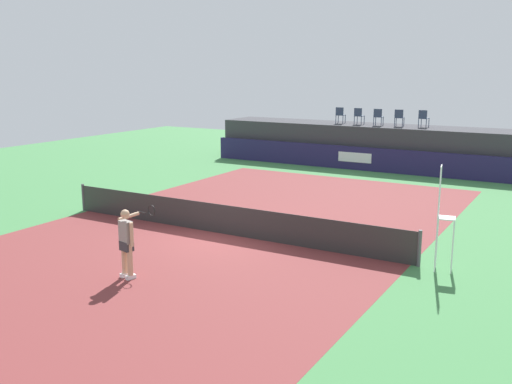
{
  "coord_description": "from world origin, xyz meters",
  "views": [
    {
      "loc": [
        9.85,
        -14.91,
        5.16
      ],
      "look_at": [
        0.03,
        2.0,
        1.0
      ],
      "focal_mm": 40.79,
      "sensor_mm": 36.0,
      "label": 1
    }
  ],
  "objects_px": {
    "spectator_chair_far_left": "(340,114)",
    "net_post_far": "(419,248)",
    "spectator_chair_center": "(378,116)",
    "umpire_chair": "(442,211)",
    "tennis_player": "(127,241)",
    "spectator_chair_right": "(399,117)",
    "spectator_chair_far_right": "(423,118)",
    "spectator_chair_left": "(359,115)",
    "net_post_near": "(83,197)"
  },
  "relations": [
    {
      "from": "net_post_near",
      "to": "spectator_chair_center",
      "type": "bearing_deg",
      "value": 67.69
    },
    {
      "from": "spectator_chair_right",
      "to": "net_post_near",
      "type": "xyz_separation_m",
      "value": [
        -7.26,
        -15.06,
        -2.19
      ]
    },
    {
      "from": "spectator_chair_right",
      "to": "tennis_player",
      "type": "xyz_separation_m",
      "value": [
        -0.97,
        -19.57,
        -1.73
      ]
    },
    {
      "from": "spectator_chair_right",
      "to": "umpire_chair",
      "type": "distance_m",
      "value": 16.15
    },
    {
      "from": "spectator_chair_far_left",
      "to": "spectator_chair_right",
      "type": "distance_m",
      "value": 3.32
    },
    {
      "from": "spectator_chair_far_left",
      "to": "net_post_far",
      "type": "relative_size",
      "value": 0.89
    },
    {
      "from": "umpire_chair",
      "to": "spectator_chair_center",
      "type": "bearing_deg",
      "value": 114.28
    },
    {
      "from": "spectator_chair_far_left",
      "to": "spectator_chair_center",
      "type": "relative_size",
      "value": 1.0
    },
    {
      "from": "umpire_chair",
      "to": "tennis_player",
      "type": "height_order",
      "value": "umpire_chair"
    },
    {
      "from": "spectator_chair_far_right",
      "to": "umpire_chair",
      "type": "xyz_separation_m",
      "value": [
        4.46,
        -15.27,
        -1.11
      ]
    },
    {
      "from": "spectator_chair_far_left",
      "to": "umpire_chair",
      "type": "bearing_deg",
      "value": -59.37
    },
    {
      "from": "spectator_chair_far_left",
      "to": "umpire_chair",
      "type": "xyz_separation_m",
      "value": [
        8.98,
        -15.17,
        -1.11
      ]
    },
    {
      "from": "spectator_chair_far_left",
      "to": "spectator_chair_far_right",
      "type": "relative_size",
      "value": 1.0
    },
    {
      "from": "umpire_chair",
      "to": "net_post_near",
      "type": "height_order",
      "value": "umpire_chair"
    },
    {
      "from": "spectator_chair_left",
      "to": "net_post_near",
      "type": "xyz_separation_m",
      "value": [
        -5.04,
        -15.1,
        -2.19
      ]
    },
    {
      "from": "spectator_chair_far_left",
      "to": "net_post_far",
      "type": "height_order",
      "value": "spectator_chair_far_left"
    },
    {
      "from": "spectator_chair_center",
      "to": "umpire_chair",
      "type": "distance_m",
      "value": 16.51
    },
    {
      "from": "spectator_chair_right",
      "to": "net_post_far",
      "type": "height_order",
      "value": "spectator_chair_right"
    },
    {
      "from": "spectator_chair_left",
      "to": "spectator_chair_center",
      "type": "xyz_separation_m",
      "value": [
        1.11,
        -0.09,
        0.0
      ]
    },
    {
      "from": "spectator_chair_left",
      "to": "spectator_chair_far_right",
      "type": "xyz_separation_m",
      "value": [
        3.43,
        0.16,
        0.0
      ]
    },
    {
      "from": "spectator_chair_far_left",
      "to": "spectator_chair_center",
      "type": "xyz_separation_m",
      "value": [
        2.21,
        -0.15,
        0.0
      ]
    },
    {
      "from": "spectator_chair_far_right",
      "to": "spectator_chair_left",
      "type": "bearing_deg",
      "value": -177.36
    },
    {
      "from": "spectator_chair_far_right",
      "to": "umpire_chair",
      "type": "bearing_deg",
      "value": -73.71
    },
    {
      "from": "spectator_chair_left",
      "to": "spectator_chair_right",
      "type": "xyz_separation_m",
      "value": [
        2.22,
        -0.04,
        0.0
      ]
    },
    {
      "from": "spectator_chair_left",
      "to": "tennis_player",
      "type": "height_order",
      "value": "spectator_chair_left"
    },
    {
      "from": "spectator_chair_right",
      "to": "spectator_chair_far_right",
      "type": "height_order",
      "value": "same"
    },
    {
      "from": "spectator_chair_far_right",
      "to": "net_post_near",
      "type": "distance_m",
      "value": 17.58
    },
    {
      "from": "spectator_chair_far_left",
      "to": "net_post_near",
      "type": "height_order",
      "value": "spectator_chair_far_left"
    },
    {
      "from": "spectator_chair_far_left",
      "to": "tennis_player",
      "type": "distance_m",
      "value": 19.88
    },
    {
      "from": "spectator_chair_right",
      "to": "spectator_chair_far_right",
      "type": "xyz_separation_m",
      "value": [
        1.2,
        0.19,
        0.0
      ]
    },
    {
      "from": "spectator_chair_left",
      "to": "umpire_chair",
      "type": "bearing_deg",
      "value": -62.44
    },
    {
      "from": "net_post_far",
      "to": "spectator_chair_center",
      "type": "bearing_deg",
      "value": 112.6
    },
    {
      "from": "spectator_chair_left",
      "to": "umpire_chair",
      "type": "relative_size",
      "value": 0.32
    },
    {
      "from": "net_post_near",
      "to": "net_post_far",
      "type": "xyz_separation_m",
      "value": [
        12.4,
        0.0,
        0.0
      ]
    },
    {
      "from": "spectator_chair_far_left",
      "to": "net_post_far",
      "type": "xyz_separation_m",
      "value": [
        8.45,
        -15.15,
        -2.19
      ]
    },
    {
      "from": "net_post_near",
      "to": "tennis_player",
      "type": "distance_m",
      "value": 7.76
    },
    {
      "from": "spectator_chair_center",
      "to": "net_post_near",
      "type": "bearing_deg",
      "value": -112.31
    },
    {
      "from": "spectator_chair_center",
      "to": "tennis_player",
      "type": "distance_m",
      "value": 19.59
    },
    {
      "from": "spectator_chair_center",
      "to": "net_post_far",
      "type": "distance_m",
      "value": 16.4
    },
    {
      "from": "spectator_chair_left",
      "to": "spectator_chair_center",
      "type": "distance_m",
      "value": 1.12
    },
    {
      "from": "spectator_chair_left",
      "to": "umpire_chair",
      "type": "distance_m",
      "value": 17.09
    },
    {
      "from": "spectator_chair_left",
      "to": "net_post_near",
      "type": "distance_m",
      "value": 16.07
    },
    {
      "from": "spectator_chair_center",
      "to": "net_post_far",
      "type": "relative_size",
      "value": 0.89
    },
    {
      "from": "umpire_chair",
      "to": "net_post_far",
      "type": "relative_size",
      "value": 2.76
    },
    {
      "from": "spectator_chair_left",
      "to": "spectator_chair_center",
      "type": "relative_size",
      "value": 1.0
    },
    {
      "from": "spectator_chair_center",
      "to": "umpire_chair",
      "type": "height_order",
      "value": "spectator_chair_center"
    },
    {
      "from": "spectator_chair_right",
      "to": "net_post_near",
      "type": "distance_m",
      "value": 16.86
    },
    {
      "from": "umpire_chair",
      "to": "net_post_far",
      "type": "bearing_deg",
      "value": 177.95
    },
    {
      "from": "spectator_chair_far_left",
      "to": "umpire_chair",
      "type": "distance_m",
      "value": 17.67
    },
    {
      "from": "spectator_chair_far_left",
      "to": "tennis_player",
      "type": "xyz_separation_m",
      "value": [
        2.35,
        -19.66,
        -1.73
      ]
    }
  ]
}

